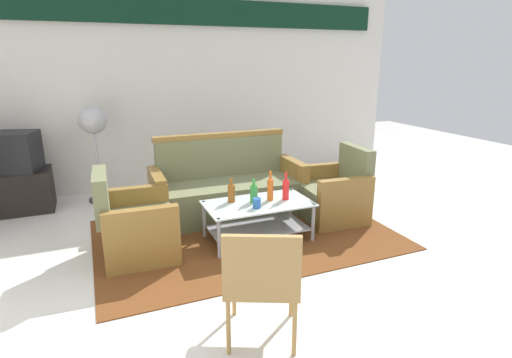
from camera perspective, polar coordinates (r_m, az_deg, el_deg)
name	(u,v)px	position (r m, az deg, el deg)	size (l,w,h in m)	color
ground_plane	(291,265)	(3.86, 4.87, -11.97)	(14.00, 14.00, 0.00)	silver
wall_back	(199,84)	(6.27, -8.01, 13.03)	(6.52, 0.19, 2.80)	silver
rug	(245,234)	(4.46, -1.50, -7.75)	(3.11, 2.08, 0.01)	brown
couch	(228,190)	(4.92, -3.96, -1.55)	(1.81, 0.77, 0.96)	#6B704C
armchair_left	(136,228)	(4.08, -16.53, -6.54)	(0.73, 0.79, 0.85)	#6B704C
armchair_right	(334,195)	(4.89, 10.83, -2.27)	(0.75, 0.81, 0.85)	#6B704C
coffee_table	(258,215)	(4.25, 0.30, -5.11)	(1.10, 0.60, 0.40)	silver
bottle_orange	(270,189)	(4.24, 2.01, -1.45)	(0.06, 0.06, 0.32)	#D85919
bottle_red	(286,189)	(4.28, 4.19, -1.45)	(0.07, 0.07, 0.29)	red
bottle_brown	(231,193)	(4.21, -3.46, -1.96)	(0.08, 0.08, 0.26)	brown
bottle_green	(254,193)	(4.19, -0.32, -2.02)	(0.08, 0.08, 0.25)	#2D8C38
cup	(257,203)	(4.05, 0.11, -3.39)	(0.08, 0.08, 0.10)	#2659A5
tv_stand	(17,191)	(5.84, -30.46, -1.52)	(0.80, 0.50, 0.52)	black
television	(11,152)	(5.73, -31.17, 3.26)	(0.69, 0.58, 0.48)	black
pedestal_fan	(93,126)	(5.66, -21.85, 6.95)	(0.36, 0.36, 1.27)	#2D2D33
wicker_chair	(262,277)	(2.68, 0.83, -13.54)	(0.64, 0.64, 0.84)	#AD844C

